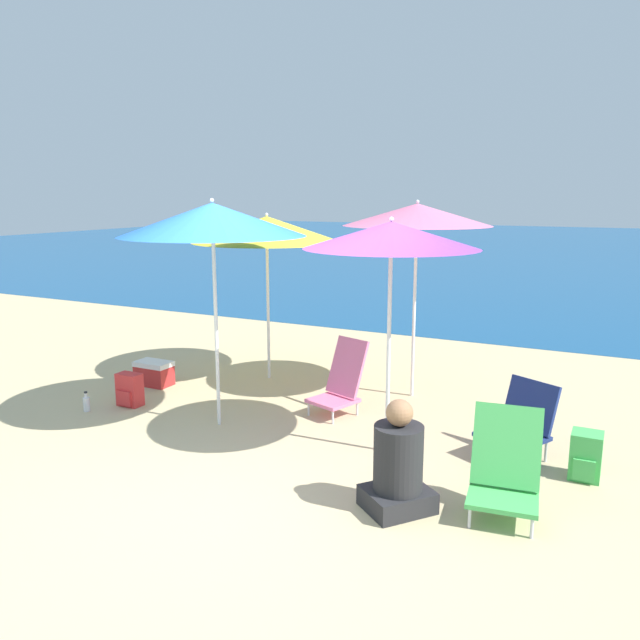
% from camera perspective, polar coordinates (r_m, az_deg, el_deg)
% --- Properties ---
extents(ground_plane, '(60.00, 60.00, 0.00)m').
position_cam_1_polar(ground_plane, '(5.40, -5.94, -14.11)').
color(ground_plane, '#C6B284').
extents(sea_water, '(60.00, 40.00, 0.01)m').
position_cam_1_polar(sea_water, '(29.98, 21.53, 6.15)').
color(sea_water, navy).
rests_on(sea_water, ground).
extents(beach_umbrella_purple, '(1.54, 1.54, 2.14)m').
position_cam_1_polar(beach_umbrella_purple, '(5.44, 6.53, 7.67)').
color(beach_umbrella_purple, white).
rests_on(beach_umbrella_purple, ground).
extents(beach_umbrella_blue, '(1.82, 1.82, 2.29)m').
position_cam_1_polar(beach_umbrella_blue, '(6.17, -9.80, 9.03)').
color(beach_umbrella_blue, white).
rests_on(beach_umbrella_blue, ground).
extents(beach_umbrella_yellow, '(1.86, 1.86, 2.10)m').
position_cam_1_polar(beach_umbrella_yellow, '(7.79, -4.89, 8.26)').
color(beach_umbrella_yellow, white).
rests_on(beach_umbrella_yellow, ground).
extents(beach_umbrella_pink, '(1.67, 1.67, 2.27)m').
position_cam_1_polar(beach_umbrella_pink, '(7.10, 8.87, 9.47)').
color(beach_umbrella_pink, white).
rests_on(beach_umbrella_pink, ground).
extents(beach_chair_navy, '(0.70, 0.73, 0.68)m').
position_cam_1_polar(beach_chair_navy, '(5.92, 17.88, -8.85)').
color(beach_chair_navy, silver).
rests_on(beach_chair_navy, ground).
extents(beach_chair_pink, '(0.58, 0.67, 0.80)m').
position_cam_1_polar(beach_chair_pink, '(6.73, 1.95, -5.60)').
color(beach_chair_pink, silver).
rests_on(beach_chair_pink, ground).
extents(beach_chair_green, '(0.56, 0.60, 0.79)m').
position_cam_1_polar(beach_chair_green, '(4.89, 16.56, -12.84)').
color(beach_chair_green, silver).
rests_on(beach_chair_green, ground).
extents(person_seated_near, '(0.62, 0.63, 0.86)m').
position_cam_1_polar(person_seated_near, '(4.78, 7.15, -13.16)').
color(person_seated_near, '#262628').
rests_on(person_seated_near, ground).
extents(backpack_green, '(0.24, 0.27, 0.40)m').
position_cam_1_polar(backpack_green, '(5.73, 23.13, -11.36)').
color(backpack_green, '#47B756').
rests_on(backpack_green, ground).
extents(backpack_red, '(0.27, 0.19, 0.37)m').
position_cam_1_polar(backpack_red, '(7.32, -17.03, -6.13)').
color(backpack_red, red).
rests_on(backpack_red, ground).
extents(water_bottle, '(0.07, 0.07, 0.22)m').
position_cam_1_polar(water_bottle, '(7.31, -20.57, -7.16)').
color(water_bottle, silver).
rests_on(water_bottle, ground).
extents(cooler_box, '(0.45, 0.27, 0.30)m').
position_cam_1_polar(cooler_box, '(8.02, -14.94, -4.71)').
color(cooler_box, '#B72828').
rests_on(cooler_box, ground).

